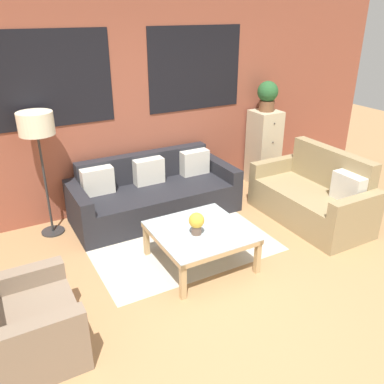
{
  "coord_description": "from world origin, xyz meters",
  "views": [
    {
      "loc": [
        -1.86,
        -2.59,
        2.55
      ],
      "look_at": [
        0.28,
        1.27,
        0.55
      ],
      "focal_mm": 38.0,
      "sensor_mm": 36.0,
      "label": 1
    }
  ],
  "objects_px": {
    "couch_dark": "(154,195)",
    "flower_vase": "(197,222)",
    "drawer_cabinet": "(263,148)",
    "potted_plant": "(268,95)",
    "settee_vintage": "(314,198)",
    "armchair_corner": "(21,327)",
    "floor_lamp": "(37,129)",
    "coffee_table": "(200,235)"
  },
  "relations": [
    {
      "from": "couch_dark",
      "to": "flower_vase",
      "type": "relative_size",
      "value": 9.11
    },
    {
      "from": "drawer_cabinet",
      "to": "flower_vase",
      "type": "bearing_deg",
      "value": -143.11
    },
    {
      "from": "potted_plant",
      "to": "flower_vase",
      "type": "relative_size",
      "value": 1.84
    },
    {
      "from": "settee_vintage",
      "to": "armchair_corner",
      "type": "height_order",
      "value": "settee_vintage"
    },
    {
      "from": "armchair_corner",
      "to": "drawer_cabinet",
      "type": "xyz_separation_m",
      "value": [
        3.88,
        1.95,
        0.3
      ]
    },
    {
      "from": "settee_vintage",
      "to": "drawer_cabinet",
      "type": "relative_size",
      "value": 1.37
    },
    {
      "from": "couch_dark",
      "to": "potted_plant",
      "type": "bearing_deg",
      "value": 5.85
    },
    {
      "from": "drawer_cabinet",
      "to": "potted_plant",
      "type": "relative_size",
      "value": 2.61
    },
    {
      "from": "couch_dark",
      "to": "settee_vintage",
      "type": "height_order",
      "value": "settee_vintage"
    },
    {
      "from": "floor_lamp",
      "to": "potted_plant",
      "type": "xyz_separation_m",
      "value": [
        3.28,
        0.04,
        0.07
      ]
    },
    {
      "from": "armchair_corner",
      "to": "coffee_table",
      "type": "bearing_deg",
      "value": 13.13
    },
    {
      "from": "floor_lamp",
      "to": "drawer_cabinet",
      "type": "relative_size",
      "value": 1.32
    },
    {
      "from": "settee_vintage",
      "to": "floor_lamp",
      "type": "relative_size",
      "value": 1.04
    },
    {
      "from": "drawer_cabinet",
      "to": "potted_plant",
      "type": "distance_m",
      "value": 0.82
    },
    {
      "from": "coffee_table",
      "to": "drawer_cabinet",
      "type": "distance_m",
      "value": 2.52
    },
    {
      "from": "potted_plant",
      "to": "couch_dark",
      "type": "bearing_deg",
      "value": -174.15
    },
    {
      "from": "couch_dark",
      "to": "drawer_cabinet",
      "type": "xyz_separation_m",
      "value": [
        1.96,
        0.2,
        0.29
      ]
    },
    {
      "from": "coffee_table",
      "to": "drawer_cabinet",
      "type": "relative_size",
      "value": 0.83
    },
    {
      "from": "flower_vase",
      "to": "coffee_table",
      "type": "bearing_deg",
      "value": 34.97
    },
    {
      "from": "couch_dark",
      "to": "floor_lamp",
      "type": "height_order",
      "value": "floor_lamp"
    },
    {
      "from": "drawer_cabinet",
      "to": "potted_plant",
      "type": "bearing_deg",
      "value": 90.0
    },
    {
      "from": "flower_vase",
      "to": "drawer_cabinet",
      "type": "bearing_deg",
      "value": 36.89
    },
    {
      "from": "settee_vintage",
      "to": "potted_plant",
      "type": "distance_m",
      "value": 1.74
    },
    {
      "from": "floor_lamp",
      "to": "drawer_cabinet",
      "type": "distance_m",
      "value": 3.36
    },
    {
      "from": "floor_lamp",
      "to": "drawer_cabinet",
      "type": "height_order",
      "value": "floor_lamp"
    },
    {
      "from": "drawer_cabinet",
      "to": "potted_plant",
      "type": "height_order",
      "value": "potted_plant"
    },
    {
      "from": "drawer_cabinet",
      "to": "flower_vase",
      "type": "xyz_separation_m",
      "value": [
        -2.08,
        -1.56,
        -0.03
      ]
    },
    {
      "from": "settee_vintage",
      "to": "armchair_corner",
      "type": "distance_m",
      "value": 3.72
    },
    {
      "from": "drawer_cabinet",
      "to": "flower_vase",
      "type": "height_order",
      "value": "drawer_cabinet"
    },
    {
      "from": "potted_plant",
      "to": "flower_vase",
      "type": "bearing_deg",
      "value": -143.11
    },
    {
      "from": "settee_vintage",
      "to": "drawer_cabinet",
      "type": "distance_m",
      "value": 1.39
    },
    {
      "from": "drawer_cabinet",
      "to": "armchair_corner",
      "type": "bearing_deg",
      "value": -153.35
    },
    {
      "from": "couch_dark",
      "to": "potted_plant",
      "type": "relative_size",
      "value": 4.95
    },
    {
      "from": "coffee_table",
      "to": "floor_lamp",
      "type": "relative_size",
      "value": 0.63
    },
    {
      "from": "armchair_corner",
      "to": "floor_lamp",
      "type": "bearing_deg",
      "value": 72.47
    },
    {
      "from": "armchair_corner",
      "to": "potted_plant",
      "type": "distance_m",
      "value": 4.48
    },
    {
      "from": "armchair_corner",
      "to": "potted_plant",
      "type": "height_order",
      "value": "potted_plant"
    },
    {
      "from": "armchair_corner",
      "to": "flower_vase",
      "type": "distance_m",
      "value": 1.86
    },
    {
      "from": "couch_dark",
      "to": "floor_lamp",
      "type": "relative_size",
      "value": 1.44
    },
    {
      "from": "flower_vase",
      "to": "settee_vintage",
      "type": "bearing_deg",
      "value": 6.6
    },
    {
      "from": "settee_vintage",
      "to": "potted_plant",
      "type": "height_order",
      "value": "potted_plant"
    },
    {
      "from": "coffee_table",
      "to": "flower_vase",
      "type": "bearing_deg",
      "value": -145.03
    }
  ]
}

